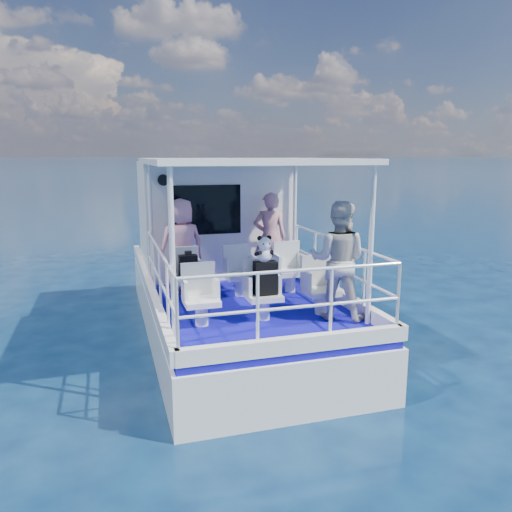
{
  "coord_description": "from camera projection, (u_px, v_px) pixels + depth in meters",
  "views": [
    {
      "loc": [
        -2.08,
        -7.67,
        3.22
      ],
      "look_at": [
        0.1,
        -0.4,
        1.69
      ],
      "focal_mm": 35.0,
      "sensor_mm": 36.0,
      "label": 1
    }
  ],
  "objects": [
    {
      "name": "seat_center_fwd",
      "position": [
        240.0,
        285.0,
        8.39
      ],
      "size": [
        0.48,
        0.46,
        0.38
      ],
      "primitive_type": "cube",
      "color": "white",
      "rests_on": "deck"
    },
    {
      "name": "seat_port_aft",
      "position": [
        202.0,
        312.0,
        6.92
      ],
      "size": [
        0.48,
        0.46,
        0.38
      ],
      "primitive_type": "cube",
      "color": "white",
      "rests_on": "deck"
    },
    {
      "name": "passenger_port_fwd",
      "position": [
        182.0,
        246.0,
        8.54
      ],
      "size": [
        0.68,
        0.54,
        1.61
      ],
      "primitive_type": "imported",
      "rotation": [
        0.0,
        0.0,
        3.34
      ],
      "color": "pink",
      "rests_on": "deck"
    },
    {
      "name": "canopy_posts",
      "position": [
        247.0,
        235.0,
        7.79
      ],
      "size": [
        2.77,
        2.97,
        2.2
      ],
      "color": "white",
      "rests_on": "deck"
    },
    {
      "name": "canopy",
      "position": [
        246.0,
        161.0,
        7.61
      ],
      "size": [
        3.0,
        3.2,
        0.08
      ],
      "primitive_type": "cube",
      "color": "white",
      "rests_on": "cabin"
    },
    {
      "name": "seat_port_fwd",
      "position": [
        187.0,
        289.0,
        8.14
      ],
      "size": [
        0.48,
        0.46,
        0.38
      ],
      "primitive_type": "cube",
      "color": "white",
      "rests_on": "deck"
    },
    {
      "name": "backpack_port",
      "position": [
        188.0,
        267.0,
        8.01
      ],
      "size": [
        0.29,
        0.16,
        0.38
      ],
      "primitive_type": "cube",
      "color": "black",
      "rests_on": "seat_port_fwd"
    },
    {
      "name": "deck",
      "position": [
        229.0,
        287.0,
        9.19
      ],
      "size": [
        2.9,
        6.9,
        0.1
      ],
      "primitive_type": "cube",
      "color": "#100B9C",
      "rests_on": "hull"
    },
    {
      "name": "backpack_center",
      "position": [
        265.0,
        278.0,
        7.05
      ],
      "size": [
        0.32,
        0.18,
        0.48
      ],
      "primitive_type": "cube",
      "color": "black",
      "rests_on": "seat_center_aft"
    },
    {
      "name": "passenger_stbd_fwd",
      "position": [
        270.0,
        237.0,
        9.22
      ],
      "size": [
        0.68,
        0.53,
        1.67
      ],
      "primitive_type": "imported",
      "rotation": [
        0.0,
        0.0,
        2.91
      ],
      "color": "#CB8387",
      "rests_on": "deck"
    },
    {
      "name": "ground",
      "position": [
        244.0,
        350.0,
        8.42
      ],
      "size": [
        2000.0,
        2000.0,
        0.0
      ],
      "primitive_type": "plane",
      "color": "#081D3A",
      "rests_on": "ground"
    },
    {
      "name": "passenger_stbd_aft",
      "position": [
        338.0,
        260.0,
        7.11
      ],
      "size": [
        1.05,
        0.99,
        1.71
      ],
      "primitive_type": "imported",
      "rotation": [
        0.0,
        0.0,
        2.57
      ],
      "color": "silver",
      "rests_on": "deck"
    },
    {
      "name": "panda",
      "position": [
        264.0,
        249.0,
        6.96
      ],
      "size": [
        0.24,
        0.2,
        0.37
      ],
      "primitive_type": null,
      "color": "white",
      "rests_on": "backpack_center"
    },
    {
      "name": "railings",
      "position": [
        253.0,
        277.0,
        7.6
      ],
      "size": [
        2.84,
        3.59,
        1.0
      ],
      "primitive_type": null,
      "color": "white",
      "rests_on": "deck"
    },
    {
      "name": "seat_center_aft",
      "position": [
        263.0,
        306.0,
        7.17
      ],
      "size": [
        0.48,
        0.46,
        0.38
      ],
      "primitive_type": "cube",
      "color": "white",
      "rests_on": "deck"
    },
    {
      "name": "seat_stbd_fwd",
      "position": [
        290.0,
        281.0,
        8.65
      ],
      "size": [
        0.48,
        0.46,
        0.38
      ],
      "primitive_type": "cube",
      "color": "white",
      "rests_on": "deck"
    },
    {
      "name": "cabin",
      "position": [
        213.0,
        216.0,
        10.18
      ],
      "size": [
        2.85,
        2.0,
        2.2
      ],
      "primitive_type": "cube",
      "color": "white",
      "rests_on": "deck"
    },
    {
      "name": "seat_stbd_aft",
      "position": [
        321.0,
        301.0,
        7.43
      ],
      "size": [
        0.48,
        0.46,
        0.38
      ],
      "primitive_type": "cube",
      "color": "white",
      "rests_on": "deck"
    },
    {
      "name": "hull",
      "position": [
        230.0,
        330.0,
        9.36
      ],
      "size": [
        3.0,
        7.0,
        1.6
      ],
      "primitive_type": "cube",
      "color": "white",
      "rests_on": "ground"
    },
    {
      "name": "compact_camera",
      "position": [
        188.0,
        253.0,
        7.98
      ],
      "size": [
        0.11,
        0.06,
        0.06
      ],
      "primitive_type": "cube",
      "color": "black",
      "rests_on": "backpack_port"
    }
  ]
}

